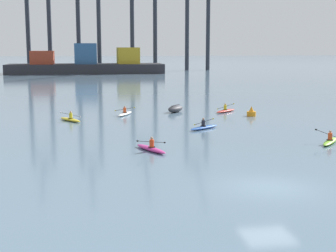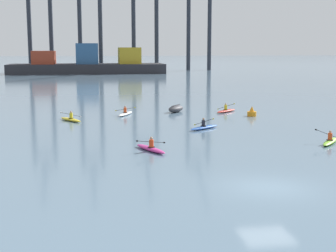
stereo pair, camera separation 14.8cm
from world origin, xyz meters
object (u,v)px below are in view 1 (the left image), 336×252
channel_buoy (251,112)px  kayak_yellow (70,119)px  kayak_blue (204,127)px  kayak_magenta (151,148)px  capsized_dinghy (175,109)px  gantry_crane_west (38,6)px  kayak_red (226,110)px  gantry_crane_east (198,4)px  gantry_crane_west_mid (88,4)px  container_barge (87,64)px  kayak_lime (330,141)px  kayak_white (125,113)px  gantry_crane_east_mid (144,11)px

channel_buoy → kayak_yellow: 17.67m
kayak_blue → kayak_magenta: 9.70m
kayak_yellow → capsized_dinghy: bearing=24.2°
gantry_crane_west → kayak_yellow: gantry_crane_west is taller
kayak_red → gantry_crane_east: bearing=79.2°
gantry_crane_west_mid → gantry_crane_east: (32.17, 2.85, 0.82)m
container_barge → kayak_lime: container_barge is taller
kayak_white → kayak_magenta: 17.67m
gantry_crane_west → gantry_crane_east_mid: bearing=-0.5°
gantry_crane_west → kayak_yellow: size_ratio=11.11×
gantry_crane_west_mid → gantry_crane_east: gantry_crane_east is taller
gantry_crane_west → gantry_crane_west_mid: gantry_crane_west_mid is taller
gantry_crane_east → kayak_white: gantry_crane_east is taller
kayak_red → kayak_magenta: (-10.21, -18.32, 0.00)m
gantry_crane_west_mid → kayak_yellow: 98.75m
capsized_dinghy → kayak_lime: kayak_lime is taller
gantry_crane_west → gantry_crane_west_mid: bearing=-4.7°
kayak_magenta → kayak_lime: bearing=2.4°
kayak_lime → kayak_blue: kayak_blue is taller
container_barge → kayak_yellow: container_barge is taller
gantry_crane_east → kayak_lime: bearing=-97.8°
kayak_lime → kayak_blue: size_ratio=0.98×
capsized_dinghy → gantry_crane_west: bearing=103.6°
kayak_lime → kayak_blue: (-7.42, 7.48, 0.00)m
kayak_yellow → kayak_blue: bearing=-29.6°
gantry_crane_east_mid → channel_buoy: (-0.07, -97.18, -16.77)m
kayak_yellow → gantry_crane_west_mid: bearing=88.8°
container_barge → channel_buoy: container_barge is taller
container_barge → kayak_red: (14.66, -83.16, -2.27)m
container_barge → gantry_crane_west_mid: gantry_crane_west_mid is taller
gantry_crane_east_mid → kayak_blue: bearing=-93.6°
capsized_dinghy → kayak_red: (5.22, -0.88, -0.18)m
kayak_blue → gantry_crane_east: bearing=77.8°
channel_buoy → kayak_white: bearing=167.9°
gantry_crane_east → kayak_yellow: 107.27m
gantry_crane_west_mid → capsized_dinghy: size_ratio=13.57×
container_barge → kayak_yellow: bearing=-90.8°
kayak_lime → kayak_red: bearing=98.5°
container_barge → kayak_blue: container_barge is taller
gantry_crane_east_mid → kayak_blue: (-6.54, -104.18, -16.95)m
channel_buoy → kayak_red: (-1.71, 3.30, -0.19)m
kayak_yellow → container_barge: bearing=89.2°
capsized_dinghy → channel_buoy: size_ratio=2.74×
kayak_red → kayak_blue: size_ratio=0.95×
gantry_crane_east_mid → kayak_magenta: (-11.99, -112.20, -16.95)m
gantry_crane_east_mid → kayak_magenta: size_ratio=10.76×
kayak_white → capsized_dinghy: bearing=15.8°
container_barge → kayak_white: (4.01, -83.81, -2.27)m
channel_buoy → kayak_magenta: (-11.93, -15.02, -0.19)m
gantry_crane_east_mid → kayak_blue: 105.75m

